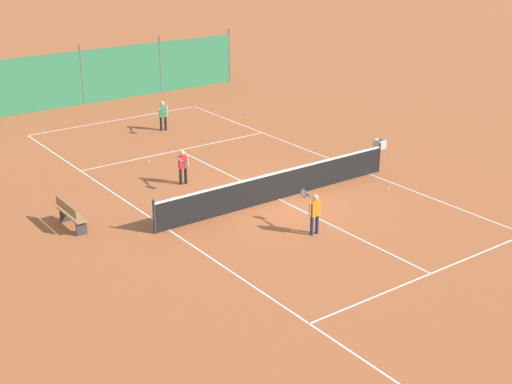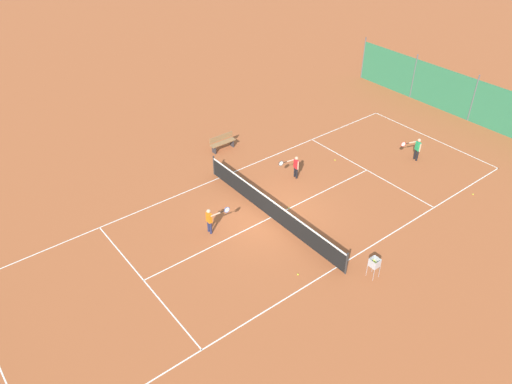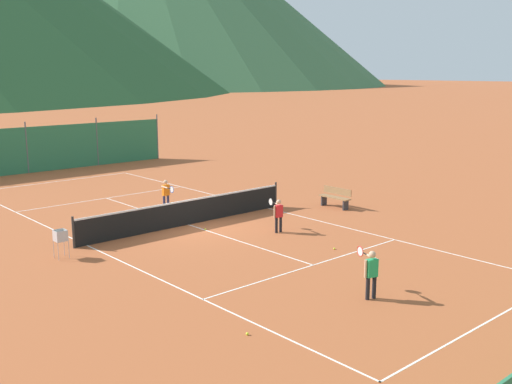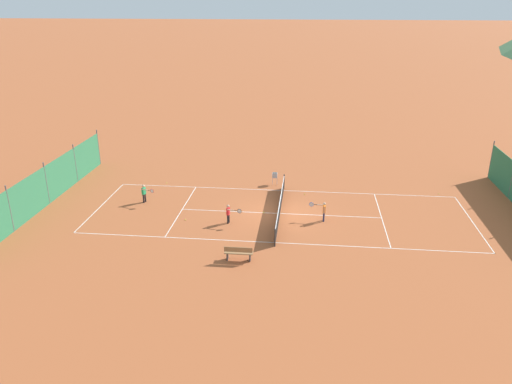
# 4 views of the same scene
# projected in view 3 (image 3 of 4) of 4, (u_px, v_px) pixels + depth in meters

# --- Properties ---
(ground_plane) EXTENTS (600.00, 600.00, 0.00)m
(ground_plane) POSITION_uv_depth(u_px,v_px,m) (188.00, 225.00, 22.53)
(ground_plane) COLOR #A8542D
(court_line_markings) EXTENTS (8.25, 23.85, 0.01)m
(court_line_markings) POSITION_uv_depth(u_px,v_px,m) (188.00, 225.00, 22.53)
(court_line_markings) COLOR white
(court_line_markings) RESTS_ON ground
(tennis_net) EXTENTS (9.18, 0.08, 1.06)m
(tennis_net) POSITION_uv_depth(u_px,v_px,m) (188.00, 212.00, 22.43)
(tennis_net) COLOR #2D2D2D
(tennis_net) RESTS_ON ground
(windscreen_fence_far) EXTENTS (17.28, 0.08, 2.90)m
(windscreen_fence_far) POSITION_uv_depth(u_px,v_px,m) (27.00, 150.00, 33.59)
(windscreen_fence_far) COLOR #2D754C
(windscreen_fence_far) RESTS_ON ground
(player_far_service) EXTENTS (0.54, 0.98, 1.21)m
(player_far_service) POSITION_uv_depth(u_px,v_px,m) (278.00, 213.00, 21.36)
(player_far_service) COLOR black
(player_far_service) RESTS_ON ground
(player_near_baseline) EXTENTS (0.69, 0.98, 1.27)m
(player_near_baseline) POSITION_uv_depth(u_px,v_px,m) (371.00, 271.00, 15.10)
(player_near_baseline) COLOR black
(player_near_baseline) RESTS_ON ground
(player_far_baseline) EXTENTS (0.45, 1.01, 1.23)m
(player_far_baseline) POSITION_uv_depth(u_px,v_px,m) (166.00, 192.00, 24.90)
(player_far_baseline) COLOR #23284C
(player_far_baseline) RESTS_ON ground
(tennis_ball_service_box) EXTENTS (0.07, 0.07, 0.07)m
(tennis_ball_service_box) POSITION_uv_depth(u_px,v_px,m) (84.00, 232.00, 21.37)
(tennis_ball_service_box) COLOR #CCE033
(tennis_ball_service_box) RESTS_ON ground
(tennis_ball_alley_left) EXTENTS (0.07, 0.07, 0.07)m
(tennis_ball_alley_left) POSITION_uv_depth(u_px,v_px,m) (247.00, 334.00, 13.12)
(tennis_ball_alley_left) COLOR #CCE033
(tennis_ball_alley_left) RESTS_ON ground
(tennis_ball_by_net_right) EXTENTS (0.07, 0.07, 0.07)m
(tennis_ball_by_net_right) POSITION_uv_depth(u_px,v_px,m) (205.00, 229.00, 21.76)
(tennis_ball_by_net_right) COLOR #CCE033
(tennis_ball_by_net_right) RESTS_ON ground
(tennis_ball_far_corner) EXTENTS (0.07, 0.07, 0.07)m
(tennis_ball_far_corner) POSITION_uv_depth(u_px,v_px,m) (334.00, 249.00, 19.39)
(tennis_ball_far_corner) COLOR #CCE033
(tennis_ball_far_corner) RESTS_ON ground
(ball_hopper) EXTENTS (0.36, 0.36, 0.89)m
(ball_hopper) POSITION_uv_depth(u_px,v_px,m) (61.00, 237.00, 18.41)
(ball_hopper) COLOR #B7B7BC
(ball_hopper) RESTS_ON ground
(courtside_bench) EXTENTS (0.36, 1.50, 0.84)m
(courtside_bench) POSITION_uv_depth(u_px,v_px,m) (335.00, 197.00, 25.28)
(courtside_bench) COLOR olive
(courtside_bench) RESTS_ON ground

